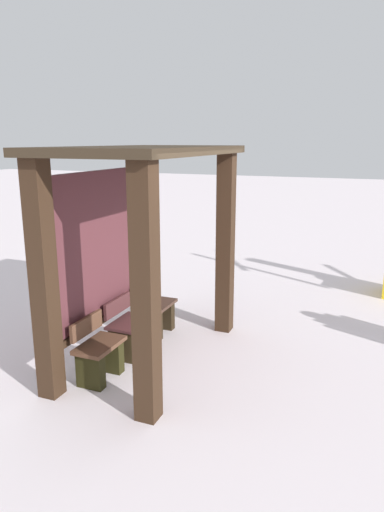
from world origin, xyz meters
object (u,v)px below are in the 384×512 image
Objects in this scene: bus_shelter at (136,221)px; bench_right_inside at (155,314)px; bench_center_inside at (130,333)px; bench_left_inside at (99,355)px.

bus_shelter reaches higher than bench_right_inside.
bus_shelter is 1.42m from bench_center_inside.
bench_right_inside reaches higher than bench_left_inside.
bench_center_inside is at bearing 179.95° from bench_right_inside.
bus_shelter is 1.57m from bench_right_inside.
bench_left_inside is 1.00× the size of bench_center_inside.
bus_shelter is 3.78× the size of bench_left_inside.
bench_right_inside reaches higher than bench_center_inside.
bench_right_inside is at bearing 0.03° from bench_left_inside.
bus_shelter is 1.57m from bench_left_inside.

